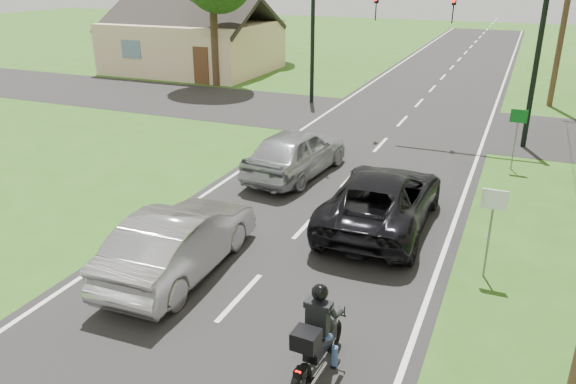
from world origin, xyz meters
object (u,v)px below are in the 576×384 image
(silver_sedan, at_px, (180,241))
(traffic_signal, at_px, (487,36))
(sign_green, at_px, (518,125))
(dark_suv, at_px, (382,199))
(motorcycle_rider, at_px, (317,342))
(utility_pole_far, at_px, (568,0))
(sign_white, at_px, (493,212))
(silver_suv, at_px, (296,152))

(silver_sedan, xyz_separation_m, traffic_signal, (5.07, 13.53, 3.35))
(silver_sedan, distance_m, traffic_signal, 14.83)
(silver_sedan, xyz_separation_m, sign_green, (6.64, 10.51, 0.81))
(dark_suv, relative_size, traffic_signal, 0.86)
(traffic_signal, xyz_separation_m, sign_green, (1.56, -3.02, -2.54))
(silver_sedan, bearing_deg, sign_green, -124.44)
(motorcycle_rider, distance_m, traffic_signal, 16.06)
(dark_suv, relative_size, utility_pole_far, 0.55)
(silver_sedan, bearing_deg, sign_white, -160.85)
(motorcycle_rider, height_order, utility_pole_far, utility_pole_far)
(traffic_signal, xyz_separation_m, utility_pole_far, (2.86, 8.00, 0.95))
(utility_pole_far, relative_size, sign_green, 4.71)
(dark_suv, height_order, silver_suv, silver_suv)
(silver_sedan, distance_m, utility_pole_far, 23.35)
(sign_white, bearing_deg, silver_sedan, -158.68)
(sign_white, bearing_deg, utility_pole_far, 85.49)
(sign_white, xyz_separation_m, sign_green, (0.20, 8.00, 0.00))
(motorcycle_rider, height_order, traffic_signal, traffic_signal)
(traffic_signal, bearing_deg, silver_sedan, -110.56)
(dark_suv, bearing_deg, sign_white, 147.48)
(traffic_signal, relative_size, sign_white, 3.00)
(utility_pole_far, relative_size, sign_white, 4.71)
(dark_suv, distance_m, sign_white, 3.43)
(silver_suv, xyz_separation_m, traffic_signal, (5.12, 6.50, 3.31))
(silver_suv, relative_size, sign_green, 2.24)
(silver_suv, distance_m, traffic_signal, 8.91)
(traffic_signal, bearing_deg, sign_green, -62.62)
(sign_green, bearing_deg, traffic_signal, 117.38)
(dark_suv, relative_size, sign_green, 2.60)
(silver_suv, bearing_deg, sign_white, 150.92)
(silver_suv, height_order, traffic_signal, traffic_signal)
(silver_sedan, xyz_separation_m, sign_white, (6.44, 2.51, 0.81))
(silver_suv, bearing_deg, sign_green, -146.65)
(dark_suv, height_order, sign_white, sign_white)
(sign_green, bearing_deg, dark_suv, -115.94)
(dark_suv, bearing_deg, silver_suv, -38.18)
(dark_suv, bearing_deg, sign_green, -116.83)
(silver_sedan, height_order, traffic_signal, traffic_signal)
(motorcycle_rider, xyz_separation_m, silver_suv, (-4.14, 9.16, 0.12))
(silver_sedan, relative_size, silver_suv, 0.99)
(utility_pole_far, bearing_deg, sign_green, -96.73)
(silver_sedan, height_order, sign_white, sign_white)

